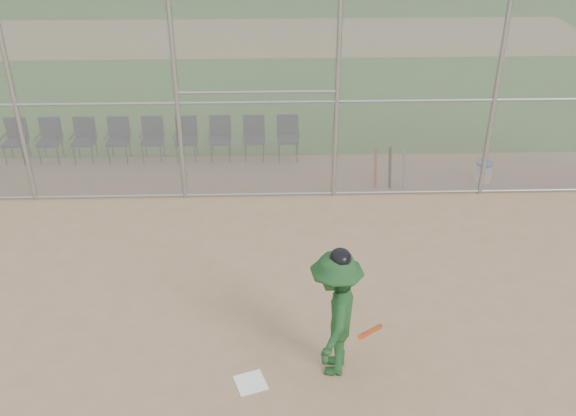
{
  "coord_description": "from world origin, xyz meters",
  "views": [
    {
      "loc": [
        -0.27,
        -6.5,
        6.08
      ],
      "look_at": [
        0.0,
        2.5,
        1.1
      ],
      "focal_mm": 40.0,
      "sensor_mm": 36.0,
      "label": 1
    }
  ],
  "objects_px": {
    "water_cooler": "(484,172)",
    "batter_at_plate": "(335,314)",
    "chair_0": "(15,142)",
    "home_plate": "(250,383)"
  },
  "relations": [
    {
      "from": "water_cooler",
      "to": "batter_at_plate",
      "type": "bearing_deg",
      "value": -123.65
    },
    {
      "from": "batter_at_plate",
      "to": "water_cooler",
      "type": "height_order",
      "value": "batter_at_plate"
    },
    {
      "from": "chair_0",
      "to": "batter_at_plate",
      "type": "bearing_deg",
      "value": -46.6
    },
    {
      "from": "batter_at_plate",
      "to": "chair_0",
      "type": "distance_m",
      "value": 9.44
    },
    {
      "from": "water_cooler",
      "to": "chair_0",
      "type": "bearing_deg",
      "value": 172.61
    },
    {
      "from": "home_plate",
      "to": "water_cooler",
      "type": "relative_size",
      "value": 0.86
    },
    {
      "from": "chair_0",
      "to": "home_plate",
      "type": "bearing_deg",
      "value": -52.91
    },
    {
      "from": "home_plate",
      "to": "water_cooler",
      "type": "xyz_separation_m",
      "value": [
        4.79,
        5.79,
        0.21
      ]
    },
    {
      "from": "water_cooler",
      "to": "chair_0",
      "type": "relative_size",
      "value": 0.46
    },
    {
      "from": "home_plate",
      "to": "chair_0",
      "type": "bearing_deg",
      "value": 127.09
    }
  ]
}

